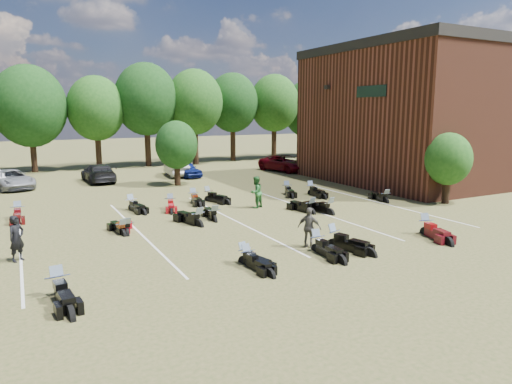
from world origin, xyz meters
TOP-DOWN VIEW (x-y plane):
  - ground at (0.00, 0.00)m, footprint 160.00×160.00m
  - car_2 at (-13.35, 19.56)m, footprint 3.61×5.43m
  - car_3 at (-7.14, 19.99)m, footprint 2.30×5.11m
  - car_4 at (0.00, 19.48)m, footprint 2.18×4.12m
  - car_5 at (-0.53, 20.36)m, footprint 1.96×4.46m
  - car_6 at (9.62, 18.70)m, footprint 3.71×5.87m
  - car_7 at (14.78, 20.06)m, footprint 3.56×5.34m
  - person_black at (-13.08, 0.85)m, footprint 0.77×0.74m
  - person_green at (-0.54, 5.26)m, footprint 1.13×1.04m
  - person_grey at (-2.26, -2.83)m, footprint 0.95×1.04m
  - motorcycle_0 at (-12.01, -3.55)m, footprint 1.01×2.48m
  - motorcycle_1 at (-5.57, -3.37)m, footprint 1.10×2.10m
  - motorcycle_2 at (-5.57, -3.66)m, footprint 0.87×2.06m
  - motorcycle_3 at (-1.28, -3.23)m, footprint 1.40×2.55m
  - motorcycle_4 at (-2.30, -3.46)m, footprint 0.78×2.30m
  - motorcycle_6 at (3.66, -3.64)m, footprint 1.41×2.56m
  - motorcycle_7 at (-8.57, 2.71)m, footprint 0.92×2.14m
  - motorcycle_8 at (-8.78, 2.70)m, footprint 0.90×2.08m
  - motorcycle_9 at (-4.01, 3.25)m, footprint 0.94×2.26m
  - motorcycle_10 at (-5.11, 2.67)m, footprint 1.37×2.55m
  - motorcycle_11 at (2.24, 1.80)m, footprint 1.30×2.55m
  - motorcycle_12 at (1.44, 2.44)m, footprint 1.09×2.41m
  - motorcycle_13 at (7.38, 2.88)m, footprint 1.01×2.22m
  - motorcycle_14 at (-13.01, 8.73)m, footprint 0.81×2.33m
  - motorcycle_15 at (-5.05, 7.49)m, footprint 1.20×2.23m
  - motorcycle_16 at (-7.19, 8.12)m, footprint 1.14×2.34m
  - motorcycle_17 at (-3.24, 8.55)m, footprint 0.94×2.29m
  - motorcycle_18 at (-2.25, 8.49)m, footprint 1.49×2.46m
  - motorcycle_19 at (4.78, 7.31)m, footprint 0.91×2.38m
  - motorcycle_20 at (3.46, 8.29)m, footprint 1.41×2.37m
  - brick_building at (22.00, 9.00)m, footprint 25.40×15.20m
  - tree_line at (-1.00, 29.00)m, footprint 56.00×6.00m
  - young_tree_near_building at (10.50, 1.00)m, footprint 2.80×2.80m
  - young_tree_midfield at (-2.00, 15.50)m, footprint 3.20×3.20m
  - parking_lines at (-3.00, 3.00)m, footprint 20.10×14.00m

SIDE VIEW (x-z plane):
  - ground at x=0.00m, z-range 0.00..0.00m
  - motorcycle_0 at x=-12.01m, z-range -0.67..0.67m
  - motorcycle_1 at x=-5.57m, z-range -0.56..0.56m
  - motorcycle_2 at x=-5.57m, z-range -0.56..0.56m
  - motorcycle_3 at x=-1.28m, z-range -0.68..0.68m
  - motorcycle_4 at x=-2.30m, z-range -0.64..0.64m
  - motorcycle_6 at x=3.66m, z-range -0.68..0.68m
  - motorcycle_7 at x=-8.57m, z-range -0.58..0.58m
  - motorcycle_8 at x=-8.78m, z-range -0.56..0.56m
  - motorcycle_9 at x=-4.01m, z-range -0.61..0.61m
  - motorcycle_10 at x=-5.11m, z-range -0.68..0.68m
  - motorcycle_11 at x=2.24m, z-range -0.68..0.68m
  - motorcycle_12 at x=1.44m, z-range -0.65..0.65m
  - motorcycle_13 at x=7.38m, z-range -0.60..0.60m
  - motorcycle_14 at x=-13.01m, z-range -0.64..0.64m
  - motorcycle_15 at x=-5.05m, z-range -0.59..0.59m
  - motorcycle_16 at x=-7.19m, z-range -0.63..0.63m
  - motorcycle_17 at x=-3.24m, z-range -0.62..0.62m
  - motorcycle_18 at x=-2.25m, z-range -0.66..0.66m
  - motorcycle_19 at x=4.78m, z-range -0.65..0.65m
  - motorcycle_20 at x=3.46m, z-range -0.63..0.63m
  - parking_lines at x=-3.00m, z-range 0.00..0.01m
  - car_4 at x=0.00m, z-range 0.00..1.33m
  - car_2 at x=-13.35m, z-range 0.00..1.39m
  - car_5 at x=-0.53m, z-range 0.00..1.43m
  - car_7 at x=14.78m, z-range 0.00..1.44m
  - car_3 at x=-7.14m, z-range 0.00..1.45m
  - car_6 at x=9.62m, z-range 0.00..1.51m
  - person_grey at x=-2.26m, z-range 0.00..1.71m
  - person_black at x=-13.08m, z-range 0.00..1.78m
  - person_green at x=-0.54m, z-range 0.00..1.88m
  - young_tree_near_building at x=10.50m, z-range 0.67..4.83m
  - young_tree_midfield at x=-2.00m, z-range 0.74..5.44m
  - brick_building at x=22.00m, z-range 0.01..10.71m
  - tree_line at x=-1.00m, z-range 1.42..11.20m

